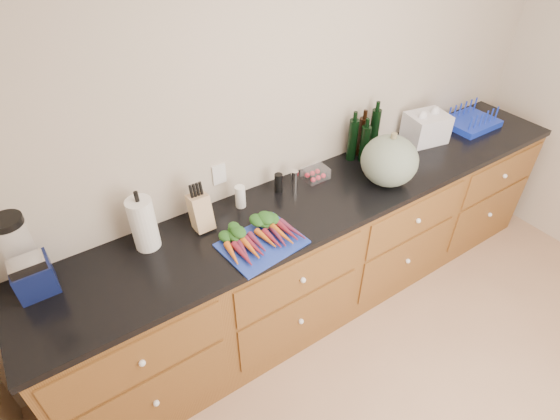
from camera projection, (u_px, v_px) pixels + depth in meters
wall_back at (303, 116)px, 2.61m from camera, size 4.10×0.05×2.60m
cabinets at (328, 250)px, 2.93m from camera, size 3.60×0.64×0.90m
countertop at (333, 194)px, 2.64m from camera, size 3.64×0.62×0.04m
cutting_board at (262, 244)px, 2.26m from camera, size 0.44×0.35×0.01m
carrots at (258, 236)px, 2.26m from camera, size 0.37×0.27×0.05m
squash at (389, 161)px, 2.60m from camera, size 0.34×0.34×0.31m
blender_appliance at (25, 261)px, 1.91m from camera, size 0.17×0.17×0.42m
paper_towel at (143, 224)px, 2.17m from camera, size 0.13×0.13×0.29m
knife_block at (201, 212)px, 2.31m from camera, size 0.10×0.10×0.20m
grinder_salt at (240, 197)px, 2.47m from camera, size 0.06×0.06×0.13m
grinder_pepper at (278, 183)px, 2.59m from camera, size 0.05×0.05×0.12m
canister_chrome at (295, 178)px, 2.64m from camera, size 0.04×0.04×0.10m
tomato_box at (315, 173)px, 2.71m from camera, size 0.15×0.12×0.07m
bottles at (364, 137)px, 2.86m from camera, size 0.25×0.13×0.30m
grocery_bag at (426, 128)px, 3.04m from camera, size 0.31×0.26×0.20m
dish_rack at (471, 121)px, 3.25m from camera, size 0.37×0.30×0.15m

